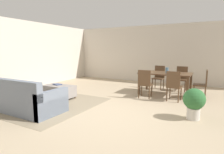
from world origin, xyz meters
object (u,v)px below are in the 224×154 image
at_px(ottoman_table, 59,91).
at_px(book_on_ottoman, 57,84).
at_px(dining_table, 165,75).
at_px(dining_chair_head_east, 203,82).
at_px(dining_chair_near_right, 174,84).
at_px(dining_chair_far_right, 181,77).
at_px(couch, 22,99).
at_px(dining_chair_near_left, 145,82).
at_px(potted_plant, 194,101).
at_px(vase_centerpiece, 167,70).
at_px(dining_chair_far_left, 159,76).

relative_size(ottoman_table, book_on_ottoman, 3.90).
distance_m(dining_table, dining_chair_head_east, 1.20).
relative_size(dining_chair_near_right, dining_chair_far_right, 1.00).
xyz_separation_m(dining_table, dining_chair_head_east, (1.19, -0.01, -0.16)).
height_order(couch, dining_table, couch).
bearing_deg(ottoman_table, dining_chair_far_right, 43.39).
relative_size(dining_chair_near_left, book_on_ottoman, 3.54).
xyz_separation_m(dining_chair_near_left, dining_chair_near_right, (0.88, 0.06, 0.00)).
relative_size(dining_chair_head_east, book_on_ottoman, 3.54).
bearing_deg(potted_plant, dining_table, 117.74).
bearing_deg(book_on_ottoman, dining_chair_head_east, 26.96).
bearing_deg(dining_chair_near_left, ottoman_table, -151.58).
relative_size(ottoman_table, dining_chair_near_right, 1.10).
bearing_deg(vase_centerpiece, book_on_ottoman, -145.15).
bearing_deg(couch, ottoman_table, 92.00).
height_order(dining_chair_far_left, dining_chair_far_right, same).
height_order(couch, dining_chair_far_left, dining_chair_far_left).
distance_m(dining_chair_near_left, book_on_ottoman, 2.84).
distance_m(dining_chair_far_left, book_on_ottoman, 3.91).
xyz_separation_m(couch, dining_chair_near_right, (3.26, 2.75, 0.23)).
height_order(dining_chair_near_left, dining_chair_far_left, same).
bearing_deg(ottoman_table, dining_chair_near_right, 22.50).
height_order(dining_chair_head_east, vase_centerpiece, vase_centerpiece).
distance_m(couch, book_on_ottoman, 1.45).
bearing_deg(dining_chair_near_left, dining_chair_head_east, 28.02).
height_order(couch, dining_chair_far_right, dining_chair_far_right).
xyz_separation_m(dining_chair_head_east, vase_centerpiece, (-1.14, -0.01, 0.33)).
bearing_deg(dining_table, potted_plant, -62.26).
bearing_deg(dining_chair_near_left, book_on_ottoman, -153.73).
bearing_deg(dining_chair_near_left, dining_chair_far_left, 89.91).
height_order(dining_table, dining_chair_far_right, dining_chair_far_right).
bearing_deg(dining_chair_near_left, dining_table, 63.51).
bearing_deg(dining_table, dining_chair_far_right, 65.59).
bearing_deg(dining_chair_far_left, potted_plant, -62.21).
xyz_separation_m(dining_chair_near_left, potted_plant, (1.57, -1.27, -0.11)).
distance_m(ottoman_table, vase_centerpiece, 3.69).
distance_m(ottoman_table, dining_chair_far_left, 3.88).
bearing_deg(dining_table, dining_chair_near_left, -116.49).
bearing_deg(dining_chair_far_right, dining_chair_head_east, -49.35).
distance_m(dining_chair_near_left, potted_plant, 2.02).
height_order(dining_chair_head_east, book_on_ottoman, dining_chair_head_east).
relative_size(couch, dining_chair_near_right, 2.39).
height_order(ottoman_table, vase_centerpiece, vase_centerpiece).
height_order(dining_chair_far_left, vase_centerpiece, vase_centerpiece).
xyz_separation_m(dining_chair_near_right, potted_plant, (0.69, -1.33, -0.11)).
bearing_deg(potted_plant, ottoman_table, -179.39).
distance_m(couch, potted_plant, 4.20).
height_order(dining_table, dining_chair_near_left, dining_chair_near_left).
height_order(dining_chair_far_left, potted_plant, dining_chair_far_left).
height_order(ottoman_table, dining_chair_far_right, dining_chair_far_right).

